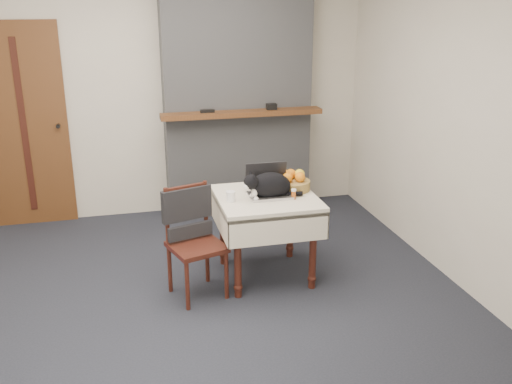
{
  "coord_description": "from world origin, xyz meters",
  "views": [
    {
      "loc": [
        -0.32,
        -3.86,
        2.2
      ],
      "look_at": [
        0.69,
        0.22,
        0.76
      ],
      "focal_mm": 40.0,
      "sensor_mm": 36.0,
      "label": 1
    }
  ],
  "objects_px": {
    "laptop": "(268,187)",
    "fruit_basket": "(293,182)",
    "cat": "(270,185)",
    "side_table": "(266,209)",
    "cream_jar": "(231,196)",
    "pill_bottle": "(294,194)",
    "chair": "(191,226)",
    "door": "(24,127)"
  },
  "relations": [
    {
      "from": "laptop",
      "to": "pill_bottle",
      "type": "xyz_separation_m",
      "value": [
        0.16,
        -0.16,
        -0.02
      ]
    },
    {
      "from": "laptop",
      "to": "pill_bottle",
      "type": "relative_size",
      "value": 4.13
    },
    {
      "from": "fruit_basket",
      "to": "side_table",
      "type": "bearing_deg",
      "value": -158.72
    },
    {
      "from": "laptop",
      "to": "cat",
      "type": "height_order",
      "value": "laptop"
    },
    {
      "from": "side_table",
      "to": "pill_bottle",
      "type": "relative_size",
      "value": 9.51
    },
    {
      "from": "door",
      "to": "pill_bottle",
      "type": "distance_m",
      "value": 2.86
    },
    {
      "from": "side_table",
      "to": "cream_jar",
      "type": "xyz_separation_m",
      "value": [
        -0.3,
        -0.06,
        0.15
      ]
    },
    {
      "from": "pill_bottle",
      "to": "fruit_basket",
      "type": "xyz_separation_m",
      "value": [
        0.06,
        0.22,
        0.02
      ]
    },
    {
      "from": "side_table",
      "to": "cat",
      "type": "relative_size",
      "value": 1.6
    },
    {
      "from": "cat",
      "to": "fruit_basket",
      "type": "relative_size",
      "value": 1.73
    },
    {
      "from": "laptop",
      "to": "cat",
      "type": "distance_m",
      "value": 0.08
    },
    {
      "from": "cream_jar",
      "to": "laptop",
      "type": "bearing_deg",
      "value": 15.46
    },
    {
      "from": "laptop",
      "to": "chair",
      "type": "relative_size",
      "value": 0.39
    },
    {
      "from": "fruit_basket",
      "to": "laptop",
      "type": "bearing_deg",
      "value": -163.77
    },
    {
      "from": "side_table",
      "to": "chair",
      "type": "bearing_deg",
      "value": -169.79
    },
    {
      "from": "laptop",
      "to": "chair",
      "type": "bearing_deg",
      "value": -166.48
    },
    {
      "from": "cream_jar",
      "to": "chair",
      "type": "height_order",
      "value": "chair"
    },
    {
      "from": "fruit_basket",
      "to": "chair",
      "type": "relative_size",
      "value": 0.33
    },
    {
      "from": "chair",
      "to": "door",
      "type": "bearing_deg",
      "value": 109.69
    },
    {
      "from": "laptop",
      "to": "fruit_basket",
      "type": "height_order",
      "value": "laptop"
    },
    {
      "from": "side_table",
      "to": "cream_jar",
      "type": "distance_m",
      "value": 0.34
    },
    {
      "from": "cream_jar",
      "to": "pill_bottle",
      "type": "bearing_deg",
      "value": -7.91
    },
    {
      "from": "pill_bottle",
      "to": "door",
      "type": "bearing_deg",
      "value": 139.9
    },
    {
      "from": "chair",
      "to": "cream_jar",
      "type": "bearing_deg",
      "value": -7.76
    },
    {
      "from": "laptop",
      "to": "fruit_basket",
      "type": "relative_size",
      "value": 1.2
    },
    {
      "from": "side_table",
      "to": "fruit_basket",
      "type": "bearing_deg",
      "value": 21.28
    },
    {
      "from": "door",
      "to": "cream_jar",
      "type": "distance_m",
      "value": 2.46
    },
    {
      "from": "laptop",
      "to": "fruit_basket",
      "type": "bearing_deg",
      "value": 17.2
    },
    {
      "from": "side_table",
      "to": "laptop",
      "type": "bearing_deg",
      "value": 52.77
    },
    {
      "from": "pill_bottle",
      "to": "cat",
      "type": "bearing_deg",
      "value": 151.44
    },
    {
      "from": "door",
      "to": "cat",
      "type": "distance_m",
      "value": 2.67
    },
    {
      "from": "fruit_basket",
      "to": "chair",
      "type": "distance_m",
      "value": 0.92
    },
    {
      "from": "pill_bottle",
      "to": "chair",
      "type": "distance_m",
      "value": 0.83
    },
    {
      "from": "pill_bottle",
      "to": "chair",
      "type": "xyz_separation_m",
      "value": [
        -0.81,
        0.01,
        -0.19
      ]
    },
    {
      "from": "door",
      "to": "laptop",
      "type": "height_order",
      "value": "door"
    },
    {
      "from": "side_table",
      "to": "cat",
      "type": "distance_m",
      "value": 0.22
    },
    {
      "from": "chair",
      "to": "laptop",
      "type": "bearing_deg",
      "value": -4.74
    },
    {
      "from": "door",
      "to": "side_table",
      "type": "relative_size",
      "value": 2.56
    },
    {
      "from": "laptop",
      "to": "cream_jar",
      "type": "relative_size",
      "value": 4.19
    },
    {
      "from": "laptop",
      "to": "chair",
      "type": "height_order",
      "value": "laptop"
    },
    {
      "from": "laptop",
      "to": "cream_jar",
      "type": "xyz_separation_m",
      "value": [
        -0.32,
        -0.09,
        -0.02
      ]
    },
    {
      "from": "fruit_basket",
      "to": "door",
      "type": "bearing_deg",
      "value": 144.29
    }
  ]
}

